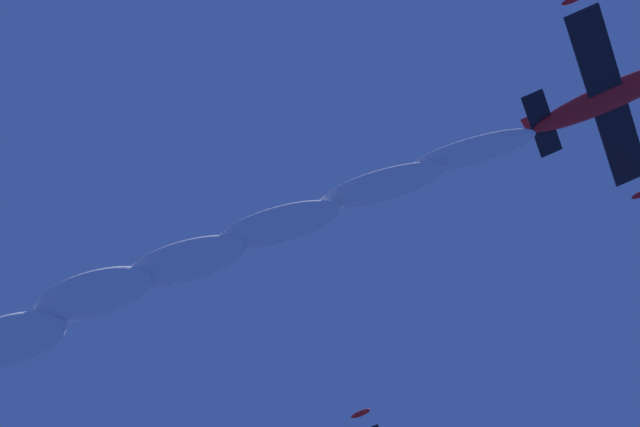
# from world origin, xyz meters

# --- Properties ---
(airplane_lead) EXTENTS (7.30, 7.61, 3.24)m
(airplane_lead) POSITION_xyz_m (4.24, 1.36, 60.51)
(airplane_lead) COLOR red
(smoke_trail_lead) EXTENTS (27.41, 26.27, 5.44)m
(smoke_trail_lead) POSITION_xyz_m (23.19, 19.60, 57.84)
(smoke_trail_lead) COLOR white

